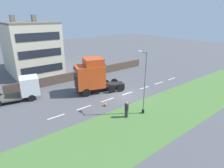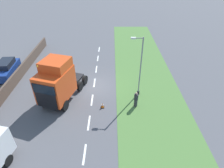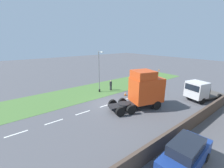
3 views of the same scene
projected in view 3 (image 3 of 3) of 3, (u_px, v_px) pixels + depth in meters
ground_plane at (110, 104)px, 19.09m from camera, size 120.00×120.00×0.00m
grass_verge at (87, 92)px, 23.61m from camera, size 7.00×44.00×0.01m
lane_markings at (106, 105)px, 18.67m from camera, size 0.16×21.00×0.00m
boundary_wall at (178, 132)px, 12.11m from camera, size 0.25×24.00×1.33m
lorry_cab at (144, 89)px, 17.61m from camera, size 4.18×6.70×4.65m
flatbed_truck at (199, 91)px, 19.81m from camera, size 3.41×6.15×2.66m
parked_car at (186, 154)px, 9.34m from camera, size 2.13×4.68×1.91m
lamp_post at (99, 73)px, 22.73m from camera, size 1.25×0.27×6.33m
pedestrian at (111, 85)px, 24.19m from camera, size 0.39×0.39×1.64m
traffic_cone_lead at (125, 94)px, 22.03m from camera, size 0.36×0.36×0.58m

